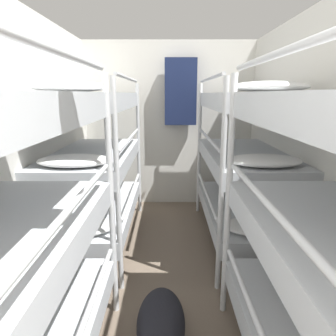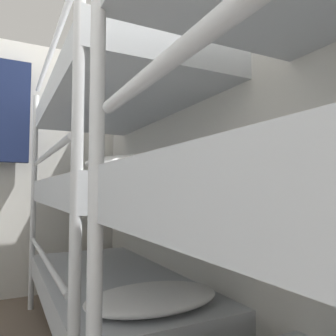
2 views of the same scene
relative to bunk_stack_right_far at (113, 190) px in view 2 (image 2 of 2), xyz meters
The scene contains 3 objects.
wall_right 1.17m from the bunk_stack_right_far, 67.94° to the right, with size 0.06×4.85×2.36m.
bunk_stack_right_far is the anchor object (origin of this frame).
hanging_coat 1.51m from the bunk_stack_right_far, 118.71° to the left, with size 0.44×0.12×0.90m.
Camera 2 is at (0.18, 1.42, 0.97)m, focal length 35.00 mm.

